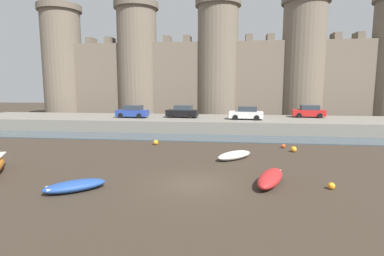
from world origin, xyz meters
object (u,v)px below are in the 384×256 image
(rowboat_midflat_right, at_px, (270,178))
(car_quay_centre_east, at_px, (309,111))
(mooring_buoy_near_shore, at_px, (156,142))
(car_quay_centre_west, at_px, (182,112))
(mooring_buoy_mid_mud, at_px, (294,149))
(car_quay_east, at_px, (246,113))
(rowboat_midflat_left, at_px, (75,186))
(rowboat_foreground_right, at_px, (234,155))
(mooring_buoy_near_channel, at_px, (283,146))
(car_quay_west, at_px, (133,112))
(mooring_buoy_off_centre, at_px, (331,186))

(rowboat_midflat_right, bearing_deg, car_quay_centre_east, 71.43)
(mooring_buoy_near_shore, height_order, car_quay_centre_west, car_quay_centre_west)
(mooring_buoy_mid_mud, distance_m, car_quay_east, 12.18)
(rowboat_midflat_left, relative_size, mooring_buoy_near_shore, 6.88)
(rowboat_midflat_left, bearing_deg, car_quay_east, 65.87)
(rowboat_foreground_right, bearing_deg, car_quay_east, 83.39)
(mooring_buoy_near_channel, bearing_deg, rowboat_foreground_right, -133.20)
(rowboat_foreground_right, bearing_deg, rowboat_midflat_left, -136.28)
(mooring_buoy_near_channel, relative_size, car_quay_centre_east, 0.09)
(rowboat_midflat_left, xyz_separation_m, car_quay_centre_west, (2.04, 24.19, 1.96))
(rowboat_foreground_right, bearing_deg, car_quay_centre_east, 61.34)
(rowboat_midflat_right, height_order, mooring_buoy_near_channel, rowboat_midflat_right)
(car_quay_west, bearing_deg, mooring_buoy_off_centre, -49.86)
(mooring_buoy_mid_mud, xyz_separation_m, car_quay_centre_east, (4.95, 15.15, 2.02))
(car_quay_centre_east, bearing_deg, rowboat_midflat_left, -125.01)
(mooring_buoy_near_channel, height_order, car_quay_centre_east, car_quay_centre_east)
(rowboat_foreground_right, distance_m, rowboat_midflat_left, 11.80)
(car_quay_west, bearing_deg, mooring_buoy_mid_mud, -33.82)
(rowboat_midflat_right, distance_m, car_quay_east, 20.50)
(car_quay_centre_east, bearing_deg, car_quay_west, -172.35)
(mooring_buoy_near_channel, distance_m, car_quay_east, 10.49)
(mooring_buoy_near_shore, xyz_separation_m, car_quay_west, (-5.64, 10.40, 2.02))
(mooring_buoy_near_channel, bearing_deg, car_quay_centre_east, 67.79)
(rowboat_foreground_right, height_order, car_quay_centre_east, car_quay_centre_east)
(rowboat_midflat_right, bearing_deg, car_quay_centre_west, 111.10)
(mooring_buoy_off_centre, relative_size, car_quay_centre_west, 0.09)
(rowboat_foreground_right, height_order, rowboat_midflat_right, rowboat_midflat_right)
(rowboat_midflat_right, bearing_deg, mooring_buoy_near_shore, 131.23)
(mooring_buoy_near_channel, xyz_separation_m, car_quay_east, (-2.77, 9.91, 2.07))
(rowboat_midflat_left, xyz_separation_m, mooring_buoy_off_centre, (13.62, 1.95, -0.11))
(mooring_buoy_off_centre, bearing_deg, car_quay_centre_east, 78.68)
(rowboat_foreground_right, relative_size, mooring_buoy_mid_mud, 6.58)
(rowboat_midflat_right, relative_size, mooring_buoy_mid_mud, 8.18)
(rowboat_midflat_right, height_order, mooring_buoy_off_centre, rowboat_midflat_right)
(mooring_buoy_off_centre, distance_m, car_quay_west, 28.09)
(rowboat_foreground_right, height_order, car_quay_centre_west, car_quay_centre_west)
(car_quay_centre_west, bearing_deg, rowboat_foreground_right, -67.98)
(rowboat_foreground_right, relative_size, car_quay_centre_west, 0.76)
(mooring_buoy_off_centre, bearing_deg, rowboat_foreground_right, 129.36)
(mooring_buoy_mid_mud, distance_m, mooring_buoy_off_centre, 9.35)
(mooring_buoy_near_channel, xyz_separation_m, car_quay_centre_east, (5.52, 13.53, 2.07))
(rowboat_foreground_right, bearing_deg, mooring_buoy_near_channel, 46.80)
(mooring_buoy_near_shore, bearing_deg, car_quay_east, 47.52)
(rowboat_midflat_left, xyz_separation_m, car_quay_centre_east, (18.52, 26.44, 1.96))
(mooring_buoy_off_centre, relative_size, mooring_buoy_near_channel, 1.00)
(rowboat_midflat_right, relative_size, car_quay_centre_east, 0.94)
(mooring_buoy_mid_mud, distance_m, car_quay_centre_east, 16.07)
(rowboat_midflat_left, bearing_deg, car_quay_centre_east, 54.99)
(rowboat_midflat_left, relative_size, car_quay_centre_east, 0.78)
(mooring_buoy_off_centre, relative_size, car_quay_west, 0.09)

